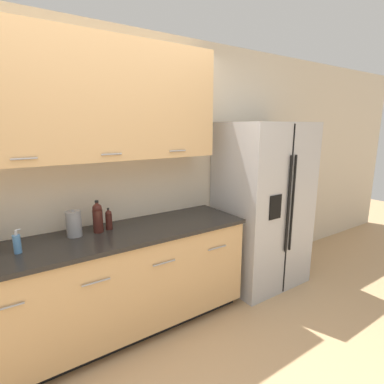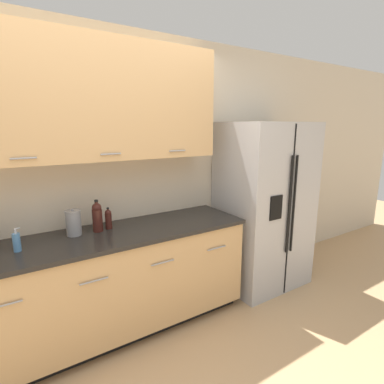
% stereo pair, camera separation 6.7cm
% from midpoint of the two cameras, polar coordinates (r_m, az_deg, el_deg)
% --- Properties ---
extents(wall_back, '(10.00, 0.39, 2.60)m').
position_cam_midpoint_polar(wall_back, '(2.70, -16.81, 6.39)').
color(wall_back, beige).
rests_on(wall_back, ground_plane).
extents(counter_unit, '(2.28, 0.64, 0.91)m').
position_cam_midpoint_polar(counter_unit, '(2.75, -13.26, -16.30)').
color(counter_unit, black).
rests_on(counter_unit, ground_plane).
extents(refrigerator, '(0.94, 0.73, 1.81)m').
position_cam_midpoint_polar(refrigerator, '(3.43, 14.10, -2.55)').
color(refrigerator, '#B2B2B5').
rests_on(refrigerator, ground_plane).
extents(wine_bottle, '(0.08, 0.08, 0.27)m').
position_cam_midpoint_polar(wine_bottle, '(2.58, -16.90, -4.50)').
color(wine_bottle, '#3D1914').
rests_on(wine_bottle, counter_unit).
extents(soap_dispenser, '(0.06, 0.05, 0.17)m').
position_cam_midpoint_polar(soap_dispenser, '(2.41, -29.73, -8.27)').
color(soap_dispenser, '#4C7FB2').
rests_on(soap_dispenser, counter_unit).
extents(oil_bottle, '(0.06, 0.06, 0.19)m').
position_cam_midpoint_polar(oil_bottle, '(2.63, -14.94, -4.95)').
color(oil_bottle, '#3D1914').
rests_on(oil_bottle, counter_unit).
extents(steel_canister, '(0.12, 0.12, 0.22)m').
position_cam_midpoint_polar(steel_canister, '(2.56, -20.94, -5.48)').
color(steel_canister, gray).
rests_on(steel_canister, counter_unit).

